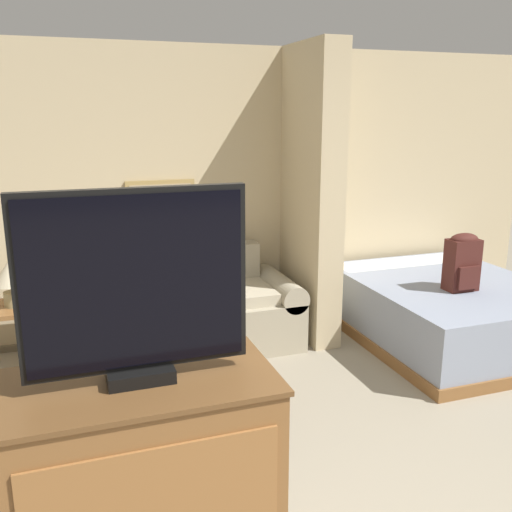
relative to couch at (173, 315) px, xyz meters
The scene contains 10 objects.
wall_back 1.21m from the couch, 43.00° to the left, with size 6.91×0.16×2.60m.
wall_partition_pillar 1.61m from the couch, ahead, with size 0.24×0.88×2.60m.
couch is the anchor object (origin of this frame).
coffee_table 0.98m from the couch, 94.39° to the right, with size 0.77×0.53×0.39m.
side_table 1.26m from the couch, behind, with size 0.47×0.47×0.53m.
table_lamp 1.34m from the couch, behind, with size 0.29×0.29×0.39m.
tv_dresser 2.77m from the couch, 103.05° to the right, with size 1.00×0.54×1.07m.
tv 2.97m from the couch, 103.05° to the right, with size 0.80×0.16×0.71m.
bed 2.45m from the couch, 13.86° to the right, with size 1.59×1.95×0.56m.
backpack 2.50m from the couch, 19.91° to the right, with size 0.27×0.19×0.49m.
Camera 1 is at (-1.37, -1.49, 2.03)m, focal length 40.00 mm.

